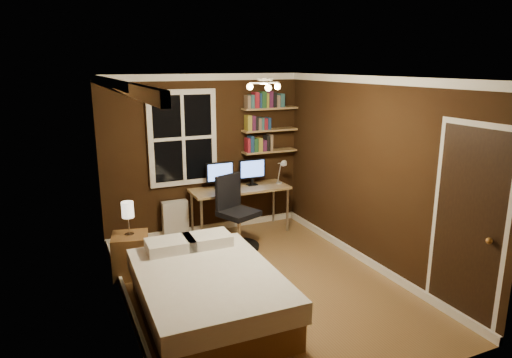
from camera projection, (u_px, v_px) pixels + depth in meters
name	position (u px, v px, depth m)	size (l,w,h in m)	color
floor	(261.00, 285.00, 5.62)	(4.20, 4.20, 0.00)	brown
wall_back	(205.00, 155.00, 7.16)	(3.20, 0.04, 2.50)	black
wall_left	(120.00, 204.00, 4.67)	(0.04, 4.20, 2.50)	black
wall_right	(372.00, 174.00, 5.95)	(0.04, 4.20, 2.50)	black
ceiling	(261.00, 77.00, 5.00)	(3.20, 4.20, 0.02)	white
window	(183.00, 138.00, 6.92)	(1.06, 0.06, 1.46)	white
door	(467.00, 228.00, 4.63)	(0.03, 0.82, 2.05)	black
door_knob	(489.00, 241.00, 4.36)	(0.06, 0.06, 0.06)	gold
ceiling_fixture	(265.00, 87.00, 4.94)	(0.44, 0.44, 0.18)	beige
bookshelf_lower	(270.00, 151.00, 7.49)	(0.92, 0.22, 0.03)	#9D774C
books_row_lower	(270.00, 143.00, 7.46)	(0.42, 0.16, 0.23)	maroon
bookshelf_middle	(270.00, 130.00, 7.40)	(0.92, 0.22, 0.03)	#9D774C
books_row_middle	(270.00, 122.00, 7.37)	(0.42, 0.16, 0.23)	navy
bookshelf_upper	(270.00, 108.00, 7.32)	(0.92, 0.22, 0.03)	#9D774C
books_row_upper	(270.00, 100.00, 7.29)	(0.60, 0.16, 0.23)	#24562B
bed	(208.00, 293.00, 4.84)	(1.43, 1.96, 0.66)	brown
nightstand	(131.00, 255.00, 5.81)	(0.44, 0.44, 0.55)	brown
bedside_lamp	(128.00, 219.00, 5.69)	(0.15, 0.15, 0.43)	beige
radiator	(175.00, 219.00, 7.08)	(0.40, 0.14, 0.59)	silver
desk	(240.00, 191.00, 7.21)	(1.56, 0.59, 0.74)	#9D774C
monitor_left	(220.00, 175.00, 7.09)	(0.45, 0.12, 0.43)	black
monitor_right	(252.00, 172.00, 7.31)	(0.45, 0.12, 0.43)	black
desk_lamp	(282.00, 171.00, 7.33)	(0.14, 0.32, 0.44)	silver
office_chair	(236.00, 220.00, 6.68)	(0.64, 0.64, 1.08)	black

